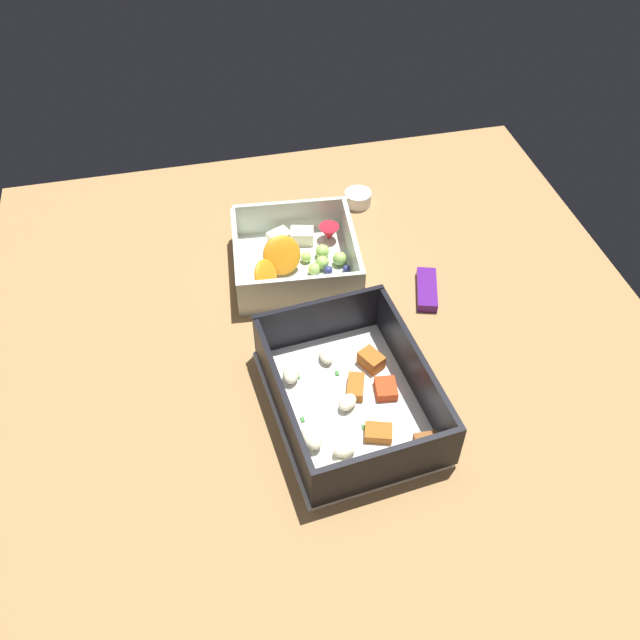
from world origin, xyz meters
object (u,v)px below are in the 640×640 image
object	(u,v)px
fruit_bowl	(296,258)
candy_bar	(427,289)
pasta_container	(351,398)
paper_cup_liner	(358,198)

from	to	relation	value
fruit_bowl	candy_bar	world-z (taller)	fruit_bowl
fruit_bowl	candy_bar	bearing A→B (deg)	61.65
pasta_container	candy_bar	xyz separation A→B (cm)	(-15.34, 13.89, -1.43)
fruit_bowl	paper_cup_liner	bearing A→B (deg)	135.54
fruit_bowl	candy_bar	size ratio (longest dim) A/B	2.41
pasta_container	candy_bar	size ratio (longest dim) A/B	3.18
candy_bar	pasta_container	bearing A→B (deg)	-42.17
pasta_container	fruit_bowl	bearing A→B (deg)	177.27
candy_bar	paper_cup_liner	world-z (taller)	paper_cup_liner
candy_bar	paper_cup_liner	bearing A→B (deg)	-169.57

